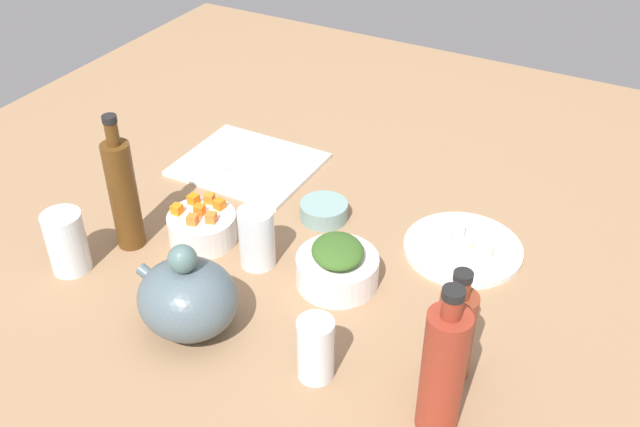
{
  "coord_description": "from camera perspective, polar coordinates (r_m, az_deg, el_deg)",
  "views": [
    {
      "loc": [
        -53.21,
        98.01,
        87.13
      ],
      "look_at": [
        0.0,
        0.0,
        8.0
      ],
      "focal_mm": 41.14,
      "sensor_mm": 36.0,
      "label": 1
    }
  ],
  "objects": [
    {
      "name": "cutting_board",
      "position": [
        1.61,
        -5.57,
        3.82
      ],
      "size": [
        28.57,
        24.08,
        1.0
      ],
      "primitive_type": "cube",
      "rotation": [
        0.0,
        0.0,
        -0.0
      ],
      "color": "white",
      "rests_on": "tabletop"
    },
    {
      "name": "chopped_greens_mound",
      "position": [
        1.25,
        1.38,
        -2.92
      ],
      "size": [
        13.18,
        13.61,
        2.99
      ],
      "primitive_type": "ellipsoid",
      "rotation": [
        0.0,
        0.0,
        2.15
      ],
      "color": "#375F22",
      "rests_on": "bowl_greens"
    },
    {
      "name": "tabletop",
      "position": [
        1.41,
        0.0,
        -2.16
      ],
      "size": [
        190.0,
        190.0,
        3.0
      ],
      "primitive_type": "cube",
      "color": "#977251",
      "rests_on": "ground"
    },
    {
      "name": "dumpling_2",
      "position": [
        1.59,
        -5.61,
        4.09
      ],
      "size": [
        6.27,
        6.33,
        2.4
      ],
      "primitive_type": "pyramid",
      "rotation": [
        0.0,
        0.0,
        2.22
      ],
      "color": "beige",
      "rests_on": "cutting_board"
    },
    {
      "name": "drinking_glass_0",
      "position": [
        1.1,
        -0.34,
        -10.49
      ],
      "size": [
        5.65,
        5.65,
        10.61
      ],
      "primitive_type": "cylinder",
      "color": "white",
      "rests_on": "tabletop"
    },
    {
      "name": "bottle_0",
      "position": [
        1.01,
        9.55,
        -11.91
      ],
      "size": [
        5.99,
        5.99,
        24.96
      ],
      "color": "maroon",
      "rests_on": "tabletop"
    },
    {
      "name": "drinking_glass_2",
      "position": [
        1.3,
        -4.94,
        -1.88
      ],
      "size": [
        6.45,
        6.45,
        11.35
      ],
      "primitive_type": "cylinder",
      "color": "white",
      "rests_on": "tabletop"
    },
    {
      "name": "dumpling_1",
      "position": [
        1.65,
        -8.35,
        5.21
      ],
      "size": [
        7.45,
        7.54,
        2.63
      ],
      "primitive_type": "pyramid",
      "rotation": [
        0.0,
        0.0,
        0.88
      ],
      "color": "beige",
      "rests_on": "cutting_board"
    },
    {
      "name": "carrot_cube_0",
      "position": [
        1.38,
        -7.84,
        0.73
      ],
      "size": [
        2.07,
        2.07,
        1.8
      ],
      "primitive_type": "cube",
      "rotation": [
        0.0,
        0.0,
        1.41
      ],
      "color": "orange",
      "rests_on": "bowl_carrots"
    },
    {
      "name": "tofu_cube_5",
      "position": [
        1.35,
        12.84,
        -2.88
      ],
      "size": [
        2.51,
        2.51,
        2.2
      ],
      "primitive_type": "cube",
      "rotation": [
        0.0,
        0.0,
        1.42
      ],
      "color": "white",
      "rests_on": "plate_tofu"
    },
    {
      "name": "carrot_cube_1",
      "position": [
        1.35,
        -9.9,
        -0.47
      ],
      "size": [
        2.24,
        2.24,
        1.8
      ],
      "primitive_type": "cube",
      "rotation": [
        0.0,
        0.0,
        0.29
      ],
      "color": "orange",
      "rests_on": "bowl_carrots"
    },
    {
      "name": "bottle_2",
      "position": [
        1.1,
        10.45,
        -9.11
      ],
      "size": [
        5.64,
        5.64,
        19.54
      ],
      "color": "brown",
      "rests_on": "tabletop"
    },
    {
      "name": "dumpling_0",
      "position": [
        1.56,
        -7.85,
        3.33
      ],
      "size": [
        7.15,
        6.89,
        2.37
      ],
      "primitive_type": "pyramid",
      "rotation": [
        0.0,
        0.0,
        0.36
      ],
      "color": "beige",
      "rests_on": "cutting_board"
    },
    {
      "name": "carrot_cube_5",
      "position": [
        1.35,
        -8.48,
        -0.32
      ],
      "size": [
        2.26,
        2.26,
        1.8
      ],
      "primitive_type": "cube",
      "rotation": [
        0.0,
        0.0,
        0.3
      ],
      "color": "orange",
      "rests_on": "bowl_carrots"
    },
    {
      "name": "drinking_glass_1",
      "position": [
        1.36,
        -19.11,
        -2.11
      ],
      "size": [
        6.99,
        6.99,
        11.6
      ],
      "primitive_type": "cylinder",
      "color": "white",
      "rests_on": "tabletop"
    },
    {
      "name": "carrot_cube_2",
      "position": [
        1.38,
        -11.07,
        0.33
      ],
      "size": [
        1.83,
        1.83,
        1.8
      ],
      "primitive_type": "cube",
      "rotation": [
        0.0,
        0.0,
        0.01
      ],
      "color": "orange",
      "rests_on": "bowl_carrots"
    },
    {
      "name": "bottle_1",
      "position": [
        1.36,
        -15.07,
        1.57
      ],
      "size": [
        5.11,
        5.11,
        26.82
      ],
      "color": "#563412",
      "rests_on": "tabletop"
    },
    {
      "name": "tofu_cube_4",
      "position": [
        1.33,
        10.6,
        -3.29
      ],
      "size": [
        2.96,
        2.96,
        2.2
      ],
      "primitive_type": "cube",
      "rotation": [
        0.0,
        0.0,
        2.04
      ],
      "color": "white",
      "rests_on": "plate_tofu"
    },
    {
      "name": "bowl_carrots",
      "position": [
        1.39,
        -9.13,
        -1.11
      ],
      "size": [
        12.76,
        12.76,
        5.63
      ],
      "primitive_type": "cylinder",
      "color": "white",
      "rests_on": "tabletop"
    },
    {
      "name": "tofu_cube_2",
      "position": [
        1.39,
        10.73,
        -1.29
      ],
      "size": [
        2.74,
        2.74,
        2.2
      ],
      "primitive_type": "cube",
      "rotation": [
        0.0,
        0.0,
        1.86
      ],
      "color": "#F1E5CF",
      "rests_on": "plate_tofu"
    },
    {
      "name": "carrot_cube_3",
      "position": [
        1.4,
        -9.82,
        1.1
      ],
      "size": [
        1.96,
        1.96,
        1.8
      ],
      "primitive_type": "cube",
      "rotation": [
        0.0,
        0.0,
        1.48
      ],
      "color": "orange",
      "rests_on": "bowl_carrots"
    },
    {
      "name": "tofu_cube_0",
      "position": [
        1.38,
        12.88,
        -1.91
      ],
      "size": [
        3.11,
        3.11,
        2.2
      ],
      "primitive_type": "cube",
      "rotation": [
        0.0,
        0.0,
        0.72
      ],
      "color": "white",
      "rests_on": "plate_tofu"
    },
    {
      "name": "carrot_cube_4",
      "position": [
        1.37,
        -9.36,
        0.3
      ],
      "size": [
        2.16,
        2.16,
        1.8
      ],
      "primitive_type": "cube",
      "rotation": [
        0.0,
        0.0,
        1.8
      ],
      "color": "orange",
      "rests_on": "bowl_carrots"
    },
    {
      "name": "carrot_cube_6",
      "position": [
        1.4,
        -8.61,
        1.18
      ],
      "size": [
        2.21,
        2.21,
        1.8
      ],
      "primitive_type": "cube",
      "rotation": [
        0.0,
        0.0,
        0.27
      ],
      "color": "orange",
      "rests_on": "bowl_carrots"
    },
    {
      "name": "tofu_cube_3",
      "position": [
        1.37,
        9.62,
        -1.86
      ],
      "size": [
        2.81,
        2.81,
        2.2
      ],
      "primitive_type": "cube",
      "rotation": [
        0.0,
        0.0,
        2.8
      ],
      "color": "white",
      "rests_on": "plate_tofu"
    },
    {
      "name": "teapot",
      "position": [
        1.18,
        -10.27,
        -6.43
      ],
      "size": [
        17.8,
        15.16,
        16.55
      ],
      "color": "#51626B",
      "rests_on": "tabletop"
    },
    {
      "name": "bowl_small_side",
      "position": [
        1.43,
        0.31,
        0.21
      ],
      "size": [
        9.36,
        9.36,
        3.47
      ],
      "primitive_type": "cylinder",
      "color": "#7B9E9A",
      "rests_on": "tabletop"
    },
    {
      "name": "tofu_cube_1",
      "position": [
        1.36,
        11.34,
        -2.47
      ],
      "size": [
        2.68,
        2.68,
        2.2
      ],
      "primitive_type": "cube",
      "rotation": [
        0.0,
        0.0,
        1.32
      ],
      "color": "white",
      "rests_on": "plate_tofu"
    },
    {
      "name": "plate_tofu",
      "position": [
        1.38,
        11.05,
        -2.68
      ],
      "size": [
        21.86,
        21.86,
        1.2
      ],
      "primitive_type": "cylinder",
      "color": "white",
      "rests_on": "tabletop"
    },
    {
      "name": "bowl_greens",
      "position": [
        1.27,
        1.36,
        -4.42
      ],
      "size": [
        14.36,
        14.36,
        5.48
      ],
      "primitive_type": "cylinder",
      "color": "white",
      "rests_on": "tabletop"
    }
  ]
}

